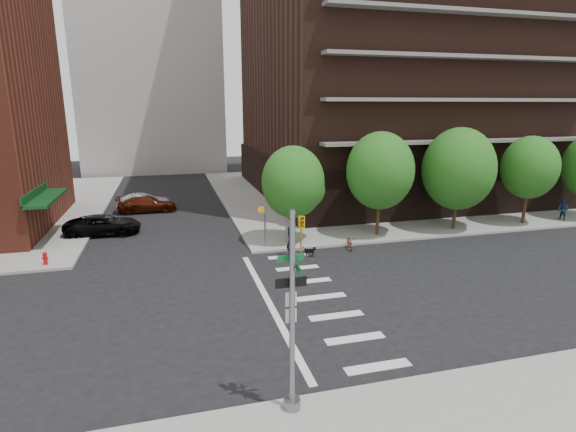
{
  "coord_description": "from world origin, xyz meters",
  "views": [
    {
      "loc": [
        -3.57,
        -18.5,
        8.81
      ],
      "look_at": [
        3.0,
        6.0,
        2.5
      ],
      "focal_mm": 28.0,
      "sensor_mm": 36.0,
      "label": 1
    }
  ],
  "objects_px": {
    "parked_car_black": "(103,225)",
    "pedestrian_far": "(563,210)",
    "fire_hydrant": "(45,258)",
    "traffic_signal": "(293,329)",
    "parked_car_maroon": "(147,204)",
    "scooter": "(350,242)",
    "parked_car_silver": "(144,202)",
    "dog_walker": "(290,241)"
  },
  "relations": [
    {
      "from": "pedestrian_far",
      "to": "parked_car_silver",
      "type": "bearing_deg",
      "value": -119.59
    },
    {
      "from": "parked_car_maroon",
      "to": "fire_hydrant",
      "type": "bearing_deg",
      "value": 157.06
    },
    {
      "from": "parked_car_black",
      "to": "dog_walker",
      "type": "xyz_separation_m",
      "value": [
        11.34,
        -7.84,
        0.24
      ]
    },
    {
      "from": "parked_car_silver",
      "to": "pedestrian_far",
      "type": "bearing_deg",
      "value": -116.68
    },
    {
      "from": "parked_car_black",
      "to": "scooter",
      "type": "relative_size",
      "value": 3.24
    },
    {
      "from": "fire_hydrant",
      "to": "dog_walker",
      "type": "distance_m",
      "value": 13.77
    },
    {
      "from": "traffic_signal",
      "to": "parked_car_black",
      "type": "xyz_separation_m",
      "value": [
        -7.73,
        21.34,
        -2.0
      ]
    },
    {
      "from": "parked_car_silver",
      "to": "scooter",
      "type": "relative_size",
      "value": 2.84
    },
    {
      "from": "parked_car_silver",
      "to": "fire_hydrant",
      "type": "bearing_deg",
      "value": 154.84
    },
    {
      "from": "traffic_signal",
      "to": "parked_car_maroon",
      "type": "relative_size",
      "value": 1.24
    },
    {
      "from": "parked_car_black",
      "to": "pedestrian_far",
      "type": "height_order",
      "value": "pedestrian_far"
    },
    {
      "from": "fire_hydrant",
      "to": "dog_walker",
      "type": "height_order",
      "value": "dog_walker"
    },
    {
      "from": "parked_car_maroon",
      "to": "dog_walker",
      "type": "height_order",
      "value": "dog_walker"
    },
    {
      "from": "pedestrian_far",
      "to": "parked_car_black",
      "type": "bearing_deg",
      "value": -107.23
    },
    {
      "from": "parked_car_maroon",
      "to": "pedestrian_far",
      "type": "bearing_deg",
      "value": -111.76
    },
    {
      "from": "parked_car_black",
      "to": "parked_car_maroon",
      "type": "distance_m",
      "value": 6.88
    },
    {
      "from": "parked_car_black",
      "to": "parked_car_maroon",
      "type": "height_order",
      "value": "parked_car_maroon"
    },
    {
      "from": "traffic_signal",
      "to": "scooter",
      "type": "height_order",
      "value": "traffic_signal"
    },
    {
      "from": "traffic_signal",
      "to": "scooter",
      "type": "relative_size",
      "value": 3.87
    },
    {
      "from": "parked_car_black",
      "to": "scooter",
      "type": "distance_m",
      "value": 17.02
    },
    {
      "from": "fire_hydrant",
      "to": "parked_car_black",
      "type": "relative_size",
      "value": 0.15
    },
    {
      "from": "parked_car_silver",
      "to": "parked_car_black",
      "type": "bearing_deg",
      "value": 155.53
    },
    {
      "from": "traffic_signal",
      "to": "parked_car_maroon",
      "type": "bearing_deg",
      "value": 100.31
    },
    {
      "from": "parked_car_black",
      "to": "dog_walker",
      "type": "distance_m",
      "value": 13.79
    },
    {
      "from": "parked_car_maroon",
      "to": "parked_car_silver",
      "type": "bearing_deg",
      "value": 24.77
    },
    {
      "from": "fire_hydrant",
      "to": "parked_car_maroon",
      "type": "bearing_deg",
      "value": 67.99
    },
    {
      "from": "scooter",
      "to": "parked_car_maroon",
      "type": "bearing_deg",
      "value": 144.4
    },
    {
      "from": "traffic_signal",
      "to": "parked_car_black",
      "type": "height_order",
      "value": "traffic_signal"
    },
    {
      "from": "traffic_signal",
      "to": "parked_car_black",
      "type": "distance_m",
      "value": 22.78
    },
    {
      "from": "dog_walker",
      "to": "traffic_signal",
      "type": "bearing_deg",
      "value": 161.1
    },
    {
      "from": "parked_car_silver",
      "to": "dog_walker",
      "type": "xyz_separation_m",
      "value": [
        8.92,
        -14.74,
        0.21
      ]
    },
    {
      "from": "parked_car_black",
      "to": "parked_car_silver",
      "type": "distance_m",
      "value": 7.31
    },
    {
      "from": "traffic_signal",
      "to": "parked_car_black",
      "type": "relative_size",
      "value": 1.19
    },
    {
      "from": "dog_walker",
      "to": "pedestrian_far",
      "type": "distance_m",
      "value": 22.49
    },
    {
      "from": "parked_car_black",
      "to": "parked_car_maroon",
      "type": "xyz_separation_m",
      "value": [
        2.7,
        6.33,
        0.0
      ]
    },
    {
      "from": "traffic_signal",
      "to": "dog_walker",
      "type": "relative_size",
      "value": 3.21
    },
    {
      "from": "fire_hydrant",
      "to": "traffic_signal",
      "type": "bearing_deg",
      "value": -56.74
    },
    {
      "from": "dog_walker",
      "to": "parked_car_maroon",
      "type": "bearing_deg",
      "value": 27.48
    },
    {
      "from": "fire_hydrant",
      "to": "parked_car_maroon",
      "type": "height_order",
      "value": "parked_car_maroon"
    },
    {
      "from": "fire_hydrant",
      "to": "pedestrian_far",
      "type": "xyz_separation_m",
      "value": [
        36.01,
        0.57,
        0.43
      ]
    },
    {
      "from": "parked_car_black",
      "to": "scooter",
      "type": "xyz_separation_m",
      "value": [
        15.35,
        -7.34,
        -0.29
      ]
    },
    {
      "from": "dog_walker",
      "to": "pedestrian_far",
      "type": "relative_size",
      "value": 1.12
    }
  ]
}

